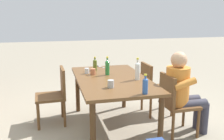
% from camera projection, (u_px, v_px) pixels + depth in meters
% --- Properties ---
extents(ground_plane, '(24.00, 24.00, 0.00)m').
position_uv_depth(ground_plane, '(112.00, 128.00, 3.82)').
color(ground_plane, gray).
extents(dining_table, '(1.73, 0.99, 0.77)m').
position_uv_depth(dining_table, '(112.00, 84.00, 3.67)').
color(dining_table, brown).
rests_on(dining_table, ground_plane).
extents(chair_near_left, '(0.45, 0.45, 0.87)m').
position_uv_depth(chair_near_left, '(175.00, 101.00, 3.52)').
color(chair_near_left, brown).
rests_on(chair_near_left, ground_plane).
extents(chair_near_right, '(0.45, 0.45, 0.87)m').
position_uv_depth(chair_near_right, '(153.00, 86.00, 4.26)').
color(chair_near_right, brown).
rests_on(chair_near_right, ground_plane).
extents(chair_far_right, '(0.46, 0.46, 0.87)m').
position_uv_depth(chair_far_right, '(55.00, 93.00, 3.89)').
color(chair_far_right, brown).
rests_on(chair_far_right, ground_plane).
extents(person_in_white_shirt, '(0.47, 0.62, 1.18)m').
position_uv_depth(person_in_white_shirt, '(182.00, 89.00, 3.51)').
color(person_in_white_shirt, orange).
rests_on(person_in_white_shirt, ground_plane).
extents(bottle_blue, '(0.06, 0.06, 0.24)m').
position_uv_depth(bottle_blue, '(145.00, 85.00, 2.93)').
color(bottle_blue, '#2D56A3').
rests_on(bottle_blue, dining_table).
extents(bottle_green, '(0.06, 0.06, 0.28)m').
position_uv_depth(bottle_green, '(107.00, 67.00, 3.81)').
color(bottle_green, '#287A38').
rests_on(bottle_green, dining_table).
extents(bottle_olive, '(0.06, 0.06, 0.22)m').
position_uv_depth(bottle_olive, '(95.00, 64.00, 4.12)').
color(bottle_olive, '#566623').
rests_on(bottle_olive, dining_table).
extents(bottle_clear, '(0.06, 0.06, 0.31)m').
position_uv_depth(bottle_clear, '(137.00, 70.00, 3.54)').
color(bottle_clear, white).
rests_on(bottle_clear, dining_table).
extents(cup_steel, '(0.08, 0.08, 0.10)m').
position_uv_depth(cup_steel, '(111.00, 84.00, 3.18)').
color(cup_steel, '#B2B7BC').
rests_on(cup_steel, dining_table).
extents(cup_glass, '(0.07, 0.07, 0.09)m').
position_uv_depth(cup_glass, '(87.00, 71.00, 3.91)').
color(cup_glass, silver).
rests_on(cup_glass, dining_table).
extents(cup_terracotta, '(0.08, 0.08, 0.09)m').
position_uv_depth(cup_terracotta, '(93.00, 72.00, 3.84)').
color(cup_terracotta, '#BC6B47').
rests_on(cup_terracotta, dining_table).
extents(table_knife, '(0.22, 0.14, 0.01)m').
position_uv_depth(table_knife, '(99.00, 67.00, 4.40)').
color(table_knife, silver).
rests_on(table_knife, dining_table).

